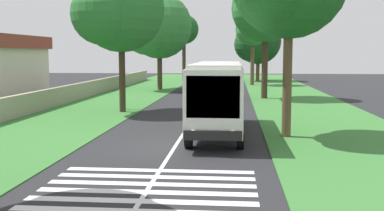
{
  "coord_description": "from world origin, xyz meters",
  "views": [
    {
      "loc": [
        -20.99,
        -2.66,
        4.22
      ],
      "look_at": [
        2.85,
        -0.54,
        1.6
      ],
      "focal_mm": 44.58,
      "sensor_mm": 36.0,
      "label": 1
    }
  ],
  "objects_px": {
    "trailing_car_0": "(224,93)",
    "roadside_tree_right_0": "(256,43)",
    "roadside_tree_left_3": "(157,28)",
    "utility_pole": "(123,48)",
    "roadside_tree_left_2": "(118,11)",
    "trailing_car_1": "(196,86)",
    "coach_bus": "(218,93)",
    "roadside_tree_left_1": "(183,31)",
    "roadside_tree_right_2": "(252,30)",
    "roadside_tree_right_1": "(264,10)"
  },
  "relations": [
    {
      "from": "roadside_tree_left_1",
      "to": "roadside_tree_right_0",
      "type": "relative_size",
      "value": 1.06
    },
    {
      "from": "trailing_car_1",
      "to": "roadside_tree_left_3",
      "type": "relative_size",
      "value": 0.39
    },
    {
      "from": "roadside_tree_left_3",
      "to": "trailing_car_1",
      "type": "bearing_deg",
      "value": -117.72
    },
    {
      "from": "roadside_tree_left_2",
      "to": "trailing_car_1",
      "type": "bearing_deg",
      "value": -11.82
    },
    {
      "from": "roadside_tree_left_3",
      "to": "roadside_tree_right_1",
      "type": "relative_size",
      "value": 0.97
    },
    {
      "from": "coach_bus",
      "to": "roadside_tree_left_1",
      "type": "xyz_separation_m",
      "value": [
        48.2,
        7.04,
        5.56
      ]
    },
    {
      "from": "coach_bus",
      "to": "roadside_tree_left_2",
      "type": "distance_m",
      "value": 12.39
    },
    {
      "from": "roadside_tree_left_3",
      "to": "roadside_tree_right_0",
      "type": "relative_size",
      "value": 1.16
    },
    {
      "from": "roadside_tree_left_1",
      "to": "roadside_tree_left_2",
      "type": "relative_size",
      "value": 0.97
    },
    {
      "from": "roadside_tree_left_2",
      "to": "utility_pole",
      "type": "bearing_deg",
      "value": 0.89
    },
    {
      "from": "trailing_car_1",
      "to": "roadside_tree_left_3",
      "type": "bearing_deg",
      "value": 62.28
    },
    {
      "from": "roadside_tree_left_2",
      "to": "trailing_car_0",
      "type": "bearing_deg",
      "value": -36.29
    },
    {
      "from": "trailing_car_0",
      "to": "trailing_car_1",
      "type": "relative_size",
      "value": 1.0
    },
    {
      "from": "coach_bus",
      "to": "roadside_tree_right_2",
      "type": "bearing_deg",
      "value": -4.58
    },
    {
      "from": "roadside_tree_left_3",
      "to": "roadside_tree_right_2",
      "type": "bearing_deg",
      "value": -51.57
    },
    {
      "from": "trailing_car_0",
      "to": "roadside_tree_right_1",
      "type": "relative_size",
      "value": 0.37
    },
    {
      "from": "roadside_tree_left_1",
      "to": "roadside_tree_right_2",
      "type": "xyz_separation_m",
      "value": [
        -9.21,
        -10.17,
        -0.36
      ]
    },
    {
      "from": "trailing_car_0",
      "to": "roadside_tree_right_0",
      "type": "relative_size",
      "value": 0.45
    },
    {
      "from": "coach_bus",
      "to": "roadside_tree_right_1",
      "type": "height_order",
      "value": "roadside_tree_right_1"
    },
    {
      "from": "trailing_car_1",
      "to": "roadside_tree_left_1",
      "type": "xyz_separation_m",
      "value": [
        20.56,
        3.68,
        7.04
      ]
    },
    {
      "from": "roadside_tree_right_0",
      "to": "trailing_car_0",
      "type": "bearing_deg",
      "value": 172.04
    },
    {
      "from": "trailing_car_0",
      "to": "roadside_tree_left_3",
      "type": "relative_size",
      "value": 0.39
    },
    {
      "from": "trailing_car_0",
      "to": "trailing_car_1",
      "type": "height_order",
      "value": "same"
    },
    {
      "from": "roadside_tree_left_1",
      "to": "roadside_tree_right_1",
      "type": "xyz_separation_m",
      "value": [
        -28.17,
        -10.53,
        0.48
      ]
    },
    {
      "from": "roadside_tree_left_2",
      "to": "roadside_tree_right_1",
      "type": "height_order",
      "value": "roadside_tree_right_1"
    },
    {
      "from": "roadside_tree_left_2",
      "to": "coach_bus",
      "type": "bearing_deg",
      "value": -139.53
    },
    {
      "from": "roadside_tree_left_3",
      "to": "utility_pole",
      "type": "xyz_separation_m",
      "value": [
        -20.04,
        -0.7,
        -2.53
      ]
    },
    {
      "from": "trailing_car_0",
      "to": "roadside_tree_left_1",
      "type": "distance_m",
      "value": 31.31
    },
    {
      "from": "roadside_tree_right_2",
      "to": "roadside_tree_left_2",
      "type": "bearing_deg",
      "value": 160.99
    },
    {
      "from": "roadside_tree_right_2",
      "to": "roadside_tree_right_1",
      "type": "bearing_deg",
      "value": -178.9
    },
    {
      "from": "roadside_tree_right_0",
      "to": "roadside_tree_right_1",
      "type": "bearing_deg",
      "value": 178.65
    },
    {
      "from": "roadside_tree_right_0",
      "to": "roadside_tree_right_1",
      "type": "xyz_separation_m",
      "value": [
        -28.86,
        0.68,
        2.3
      ]
    },
    {
      "from": "roadside_tree_left_2",
      "to": "roadside_tree_left_3",
      "type": "xyz_separation_m",
      "value": [
        21.51,
        0.72,
        -0.08
      ]
    },
    {
      "from": "coach_bus",
      "to": "roadside_tree_left_1",
      "type": "relative_size",
      "value": 1.1
    },
    {
      "from": "trailing_car_0",
      "to": "roadside_tree_left_3",
      "type": "bearing_deg",
      "value": 34.51
    },
    {
      "from": "trailing_car_0",
      "to": "utility_pole",
      "type": "distance_m",
      "value": 11.82
    },
    {
      "from": "trailing_car_1",
      "to": "roadside_tree_right_1",
      "type": "distance_m",
      "value": 12.7
    },
    {
      "from": "trailing_car_1",
      "to": "roadside_tree_right_0",
      "type": "height_order",
      "value": "roadside_tree_right_0"
    },
    {
      "from": "trailing_car_1",
      "to": "roadside_tree_right_0",
      "type": "bearing_deg",
      "value": -19.51
    },
    {
      "from": "roadside_tree_left_3",
      "to": "trailing_car_0",
      "type": "bearing_deg",
      "value": -145.49
    },
    {
      "from": "coach_bus",
      "to": "roadside_tree_left_2",
      "type": "height_order",
      "value": "roadside_tree_left_2"
    },
    {
      "from": "trailing_car_0",
      "to": "roadside_tree_right_1",
      "type": "xyz_separation_m",
      "value": [
        1.53,
        -3.57,
        7.52
      ]
    },
    {
      "from": "roadside_tree_right_0",
      "to": "coach_bus",
      "type": "bearing_deg",
      "value": 175.13
    },
    {
      "from": "trailing_car_0",
      "to": "coach_bus",
      "type": "bearing_deg",
      "value": -179.76
    },
    {
      "from": "roadside_tree_left_1",
      "to": "roadside_tree_left_2",
      "type": "bearing_deg",
      "value": 179.56
    },
    {
      "from": "trailing_car_1",
      "to": "utility_pole",
      "type": "distance_m",
      "value": 18.45
    },
    {
      "from": "trailing_car_0",
      "to": "roadside_tree_left_2",
      "type": "relative_size",
      "value": 0.41
    },
    {
      "from": "roadside_tree_right_0",
      "to": "utility_pole",
      "type": "relative_size",
      "value": 1.08
    },
    {
      "from": "trailing_car_1",
      "to": "utility_pole",
      "type": "height_order",
      "value": "utility_pole"
    },
    {
      "from": "utility_pole",
      "to": "roadside_tree_left_3",
      "type": "bearing_deg",
      "value": 1.99
    }
  ]
}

